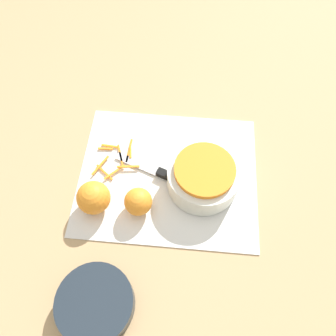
{
  "coord_description": "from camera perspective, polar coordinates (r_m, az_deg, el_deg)",
  "views": [
    {
      "loc": [
        -0.03,
        0.39,
        0.75
      ],
      "look_at": [
        0.0,
        0.0,
        0.04
      ],
      "focal_mm": 35.0,
      "sensor_mm": 36.0,
      "label": 1
    }
  ],
  "objects": [
    {
      "name": "ground_plane",
      "position": [
        0.85,
        -0.0,
        -1.18
      ],
      "size": [
        4.0,
        4.0,
        0.0
      ],
      "primitive_type": "plane",
      "color": "tan"
    },
    {
      "name": "orange_right",
      "position": [
        0.77,
        -5.21,
        -5.85
      ],
      "size": [
        0.07,
        0.07,
        0.07
      ],
      "color": "orange",
      "rests_on": "cutting_board"
    },
    {
      "name": "cutting_board",
      "position": [
        0.84,
        -0.0,
        -1.08
      ],
      "size": [
        0.45,
        0.38,
        0.01
      ],
      "color": "silver",
      "rests_on": "ground_plane"
    },
    {
      "name": "peel_pile",
      "position": [
        0.87,
        -9.07,
        1.46
      ],
      "size": [
        0.12,
        0.13,
        0.01
      ],
      "color": "orange",
      "rests_on": "cutting_board"
    },
    {
      "name": "bowl_speckled",
      "position": [
        0.8,
        6.19,
        -1.45
      ],
      "size": [
        0.18,
        0.18,
        0.08
      ],
      "color": "silver",
      "rests_on": "cutting_board"
    },
    {
      "name": "knife",
      "position": [
        0.83,
        -0.55,
        -1.16
      ],
      "size": [
        0.2,
        0.09,
        0.02
      ],
      "rotation": [
        0.0,
        0.0,
        -0.36
      ],
      "color": "black",
      "rests_on": "cutting_board"
    },
    {
      "name": "orange_left",
      "position": [
        0.79,
        -12.84,
        -5.06
      ],
      "size": [
        0.08,
        0.08,
        0.08
      ],
      "color": "orange",
      "rests_on": "cutting_board"
    },
    {
      "name": "bowl_dark",
      "position": [
        0.75,
        -12.48,
        -22.03
      ],
      "size": [
        0.16,
        0.16,
        0.05
      ],
      "color": "#1E2833",
      "rests_on": "ground_plane"
    }
  ]
}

